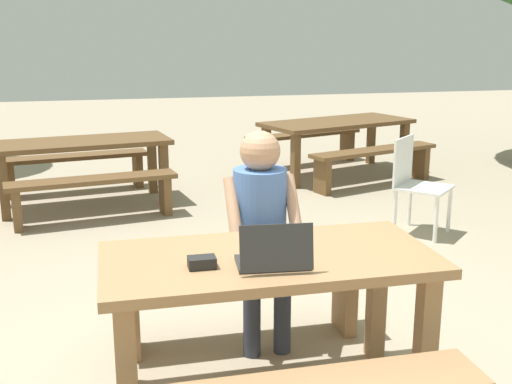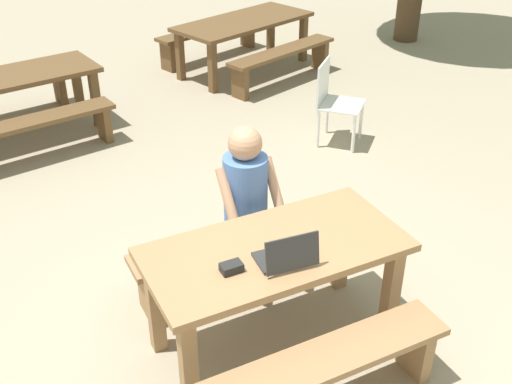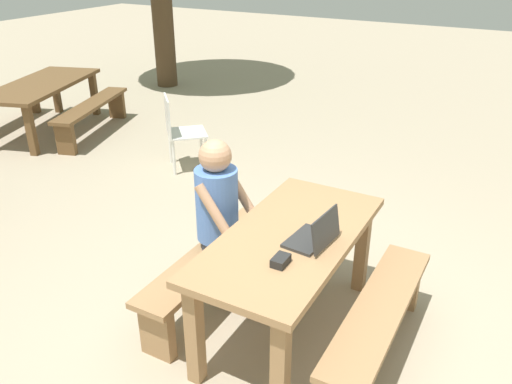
{
  "view_description": "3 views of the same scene",
  "coord_description": "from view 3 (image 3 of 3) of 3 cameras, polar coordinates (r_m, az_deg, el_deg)",
  "views": [
    {
      "loc": [
        -0.72,
        -2.81,
        1.82
      ],
      "look_at": [
        -0.01,
        0.25,
        1.03
      ],
      "focal_mm": 44.77,
      "sensor_mm": 36.0,
      "label": 1
    },
    {
      "loc": [
        -1.48,
        -2.65,
        2.97
      ],
      "look_at": [
        -0.01,
        0.25,
        1.03
      ],
      "focal_mm": 43.3,
      "sensor_mm": 36.0,
      "label": 2
    },
    {
      "loc": [
        -2.67,
        -1.22,
        2.51
      ],
      "look_at": [
        -0.01,
        0.25,
        1.03
      ],
      "focal_mm": 36.59,
      "sensor_mm": 36.0,
      "label": 3
    }
  ],
  "objects": [
    {
      "name": "bench_mid_south",
      "position": [
        7.68,
        -17.46,
        8.44
      ],
      "size": [
        1.75,
        0.83,
        0.45
      ],
      "rotation": [
        0.0,
        0.0,
        0.32
      ],
      "color": "brown",
      "rests_on": "ground"
    },
    {
      "name": "picnic_table_mid",
      "position": [
        7.97,
        -22.42,
        10.3
      ],
      "size": [
        2.11,
        1.41,
        0.7
      ],
      "rotation": [
        0.0,
        0.0,
        0.32
      ],
      "color": "brown",
      "rests_on": "ground"
    },
    {
      "name": "person_seated",
      "position": [
        3.75,
        -3.85,
        -1.95
      ],
      "size": [
        0.42,
        0.41,
        1.28
      ],
      "color": "#333847",
      "rests_on": "ground"
    },
    {
      "name": "picnic_table_front",
      "position": [
        3.48,
        3.68,
        -6.49
      ],
      "size": [
        1.61,
        0.78,
        0.78
      ],
      "color": "#9E754C",
      "rests_on": "ground"
    },
    {
      "name": "small_pouch",
      "position": [
        3.1,
        2.71,
        -7.5
      ],
      "size": [
        0.13,
        0.08,
        0.05
      ],
      "color": "black",
      "rests_on": "picnic_table_front"
    },
    {
      "name": "ground_plane",
      "position": [
        3.86,
        3.41,
        -14.58
      ],
      "size": [
        30.0,
        30.0,
        0.0
      ],
      "primitive_type": "plane",
      "color": "tan"
    },
    {
      "name": "plastic_chair",
      "position": [
        6.22,
        -8.33,
        6.69
      ],
      "size": [
        0.62,
        0.62,
        0.88
      ],
      "rotation": [
        0.0,
        0.0,
        0.76
      ],
      "color": "white",
      "rests_on": "ground"
    },
    {
      "name": "bench_far",
      "position": [
        3.92,
        -4.92,
        -8.05
      ],
      "size": [
        1.5,
        0.3,
        0.44
      ],
      "color": "#9E754C",
      "rests_on": "ground"
    },
    {
      "name": "laptop",
      "position": [
        3.3,
        6.46,
        -4.75
      ],
      "size": [
        0.35,
        0.28,
        0.23
      ],
      "rotation": [
        0.0,
        0.0,
        3.05
      ],
      "color": "#2D2D2D",
      "rests_on": "picnic_table_front"
    },
    {
      "name": "bench_near",
      "position": [
        3.5,
        13.19,
        -13.5
      ],
      "size": [
        1.5,
        0.3,
        0.44
      ],
      "color": "#9E754C",
      "rests_on": "ground"
    }
  ]
}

